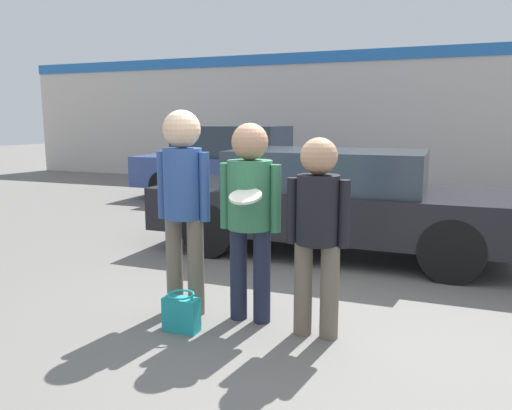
{
  "coord_description": "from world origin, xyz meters",
  "views": [
    {
      "loc": [
        1.31,
        -4.04,
        1.74
      ],
      "look_at": [
        -0.24,
        -0.0,
        1.01
      ],
      "focal_mm": 35.0,
      "sensor_mm": 36.0,
      "label": 1
    }
  ],
  "objects_px": {
    "person_right": "(318,222)",
    "handbag": "(181,313)",
    "person_left": "(183,193)",
    "person_middle_with_frisbee": "(250,204)",
    "parked_car_near": "(333,200)",
    "parked_car_far": "(235,164)",
    "shrub": "(226,164)"
  },
  "relations": [
    {
      "from": "person_left",
      "to": "handbag",
      "type": "distance_m",
      "value": 1.05
    },
    {
      "from": "person_left",
      "to": "person_middle_with_frisbee",
      "type": "relative_size",
      "value": 1.06
    },
    {
      "from": "person_right",
      "to": "handbag",
      "type": "height_order",
      "value": "person_right"
    },
    {
      "from": "parked_car_far",
      "to": "shrub",
      "type": "bearing_deg",
      "value": 117.71
    },
    {
      "from": "parked_car_near",
      "to": "handbag",
      "type": "xyz_separation_m",
      "value": [
        -0.61,
        -2.98,
        -0.55
      ]
    },
    {
      "from": "person_middle_with_frisbee",
      "to": "shrub",
      "type": "bearing_deg",
      "value": 115.5
    },
    {
      "from": "person_middle_with_frisbee",
      "to": "parked_car_far",
      "type": "distance_m",
      "value": 6.89
    },
    {
      "from": "person_left",
      "to": "handbag",
      "type": "relative_size",
      "value": 5.58
    },
    {
      "from": "person_middle_with_frisbee",
      "to": "handbag",
      "type": "distance_m",
      "value": 1.08
    },
    {
      "from": "handbag",
      "to": "person_left",
      "type": "bearing_deg",
      "value": 113.93
    },
    {
      "from": "handbag",
      "to": "person_right",
      "type": "bearing_deg",
      "value": 16.46
    },
    {
      "from": "person_left",
      "to": "person_right",
      "type": "distance_m",
      "value": 1.25
    },
    {
      "from": "person_left",
      "to": "parked_car_far",
      "type": "distance_m",
      "value": 6.7
    },
    {
      "from": "person_left",
      "to": "parked_car_far",
      "type": "height_order",
      "value": "person_left"
    },
    {
      "from": "parked_car_near",
      "to": "shrub",
      "type": "distance_m",
      "value": 8.23
    },
    {
      "from": "shrub",
      "to": "parked_car_near",
      "type": "bearing_deg",
      "value": -55.77
    },
    {
      "from": "parked_car_far",
      "to": "handbag",
      "type": "bearing_deg",
      "value": -70.35
    },
    {
      "from": "person_right",
      "to": "parked_car_near",
      "type": "xyz_separation_m",
      "value": [
        -0.46,
        2.67,
        -0.24
      ]
    },
    {
      "from": "person_left",
      "to": "shrub",
      "type": "bearing_deg",
      "value": 112.23
    },
    {
      "from": "person_middle_with_frisbee",
      "to": "person_right",
      "type": "relative_size",
      "value": 1.07
    },
    {
      "from": "person_middle_with_frisbee",
      "to": "parked_car_far",
      "type": "xyz_separation_m",
      "value": [
        -2.84,
        6.27,
        -0.24
      ]
    },
    {
      "from": "parked_car_near",
      "to": "handbag",
      "type": "height_order",
      "value": "parked_car_near"
    },
    {
      "from": "person_middle_with_frisbee",
      "to": "parked_car_near",
      "type": "bearing_deg",
      "value": 86.32
    },
    {
      "from": "person_middle_with_frisbee",
      "to": "parked_car_near",
      "type": "distance_m",
      "value": 2.58
    },
    {
      "from": "person_right",
      "to": "parked_car_far",
      "type": "height_order",
      "value": "parked_car_far"
    },
    {
      "from": "parked_car_near",
      "to": "handbag",
      "type": "bearing_deg",
      "value": -101.64
    },
    {
      "from": "person_left",
      "to": "parked_car_near",
      "type": "xyz_separation_m",
      "value": [
        0.79,
        2.6,
        -0.4
      ]
    },
    {
      "from": "person_middle_with_frisbee",
      "to": "parked_car_near",
      "type": "xyz_separation_m",
      "value": [
        0.16,
        2.56,
        -0.33
      ]
    },
    {
      "from": "person_right",
      "to": "person_middle_with_frisbee",
      "type": "bearing_deg",
      "value": 170.01
    },
    {
      "from": "person_right",
      "to": "parked_car_far",
      "type": "distance_m",
      "value": 7.26
    },
    {
      "from": "shrub",
      "to": "handbag",
      "type": "xyz_separation_m",
      "value": [
        4.01,
        -9.79,
        -0.33
      ]
    },
    {
      "from": "handbag",
      "to": "shrub",
      "type": "bearing_deg",
      "value": 112.3
    }
  ]
}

